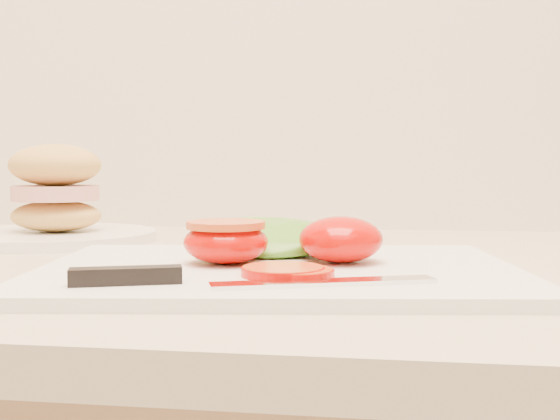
# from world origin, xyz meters

# --- Properties ---
(cutting_board) EXTENTS (0.42, 0.33, 0.01)m
(cutting_board) POSITION_xyz_m (-0.28, 1.58, 0.94)
(cutting_board) COLOR silver
(cutting_board) RESTS_ON counter
(tomato_half_dome) EXTENTS (0.07, 0.07, 0.04)m
(tomato_half_dome) POSITION_xyz_m (-0.23, 1.60, 0.96)
(tomato_half_dome) COLOR #DD0000
(tomato_half_dome) RESTS_ON cutting_board
(tomato_half_cut) EXTENTS (0.07, 0.07, 0.04)m
(tomato_half_cut) POSITION_xyz_m (-0.33, 1.58, 0.96)
(tomato_half_cut) COLOR #DD0000
(tomato_half_cut) RESTS_ON cutting_board
(tomato_slice_0) EXTENTS (0.06, 0.06, 0.01)m
(tomato_slice_0) POSITION_xyz_m (-0.27, 1.53, 0.94)
(tomato_slice_0) COLOR #D85821
(tomato_slice_0) RESTS_ON cutting_board
(tomato_slice_1) EXTENTS (0.05, 0.05, 0.01)m
(tomato_slice_1) POSITION_xyz_m (-0.26, 1.53, 0.94)
(tomato_slice_1) COLOR #D85821
(tomato_slice_1) RESTS_ON cutting_board
(lettuce_leaf_0) EXTENTS (0.16, 0.13, 0.03)m
(lettuce_leaf_0) POSITION_xyz_m (-0.31, 1.66, 0.95)
(lettuce_leaf_0) COLOR #56A22B
(lettuce_leaf_0) RESTS_ON cutting_board
(knife) EXTENTS (0.25, 0.08, 0.01)m
(knife) POSITION_xyz_m (-0.32, 1.48, 0.94)
(knife) COLOR silver
(knife) RESTS_ON cutting_board
(sandwich_plate) EXTENTS (0.23, 0.23, 0.12)m
(sandwich_plate) POSITION_xyz_m (-0.58, 1.80, 0.97)
(sandwich_plate) COLOR white
(sandwich_plate) RESTS_ON counter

